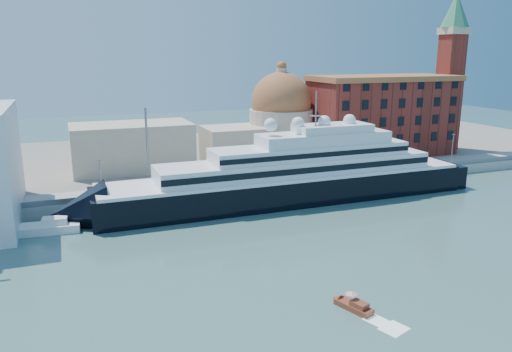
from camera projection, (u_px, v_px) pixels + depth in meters
name	position (u px, v px, depth m)	size (l,w,h in m)	color
ground	(301.00, 242.00, 85.15)	(400.00, 400.00, 0.00)	#365D59
quay	(236.00, 187.00, 115.63)	(180.00, 10.00, 2.50)	gray
land	(192.00, 156.00, 152.79)	(260.00, 72.00, 2.00)	slate
quay_fence	(242.00, 184.00, 111.11)	(180.00, 0.10, 1.20)	slate
superyacht	(277.00, 181.00, 106.82)	(92.57, 12.83, 27.67)	black
service_barge	(45.00, 228.00, 89.74)	(13.17, 5.58, 2.88)	white
water_taxi	(354.00, 306.00, 62.58)	(3.31, 5.43, 2.45)	maroon
warehouse	(382.00, 115.00, 147.24)	(43.00, 19.00, 23.25)	maroon
campanile	(451.00, 62.00, 152.12)	(8.40, 8.40, 47.00)	maroon
church	(229.00, 130.00, 137.04)	(66.00, 18.00, 25.50)	beige
lamp_posts	(183.00, 156.00, 107.55)	(120.80, 2.40, 18.00)	slate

